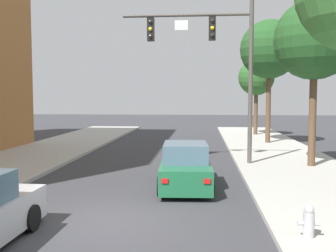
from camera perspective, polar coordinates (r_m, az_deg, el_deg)
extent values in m
plane|color=#38383D|center=(10.48, -8.63, -13.63)|extent=(120.00, 120.00, 0.00)
cylinder|color=#514C47|center=(18.30, 12.01, 6.34)|extent=(0.20, 0.20, 7.50)
cylinder|color=#514C47|center=(18.54, 2.73, 15.90)|extent=(5.89, 0.14, 0.14)
cube|color=black|center=(18.42, 6.50, 13.98)|extent=(0.32, 0.28, 1.05)
sphere|color=#2D2823|center=(18.33, 6.52, 15.08)|extent=(0.18, 0.18, 0.18)
sphere|color=yellow|center=(18.27, 6.51, 14.06)|extent=(0.18, 0.18, 0.18)
sphere|color=#2D2823|center=(18.22, 6.50, 13.04)|extent=(0.18, 0.18, 0.18)
cube|color=black|center=(18.56, -2.53, 13.93)|extent=(0.32, 0.28, 1.05)
sphere|color=#2D2823|center=(18.48, -2.59, 15.01)|extent=(0.18, 0.18, 0.18)
sphere|color=yellow|center=(18.42, -2.59, 14.00)|extent=(0.18, 0.18, 0.18)
sphere|color=#2D2823|center=(18.37, -2.59, 12.99)|extent=(0.18, 0.18, 0.18)
cube|color=white|center=(18.45, 1.97, 14.54)|extent=(0.60, 0.03, 0.44)
cube|color=#1E663D|center=(13.95, 2.55, -6.69)|extent=(1.91, 4.28, 0.80)
cube|color=slate|center=(13.69, 2.57, -3.85)|extent=(1.60, 2.07, 0.64)
cylinder|color=black|center=(15.29, -0.54, -6.63)|extent=(0.25, 0.65, 0.64)
cylinder|color=black|center=(15.30, 5.56, -6.64)|extent=(0.25, 0.65, 0.64)
cylinder|color=black|center=(12.75, -1.08, -8.84)|extent=(0.25, 0.65, 0.64)
cylinder|color=black|center=(12.76, 6.27, -8.85)|extent=(0.25, 0.65, 0.64)
cube|color=red|center=(11.86, -0.47, -8.06)|extent=(0.20, 0.05, 0.14)
cube|color=red|center=(11.88, 5.74, -8.06)|extent=(0.20, 0.05, 0.14)
cylinder|color=black|center=(10.12, -19.39, -12.59)|extent=(0.23, 0.64, 0.64)
cylinder|color=#B2B2B7|center=(9.30, 19.91, -13.45)|extent=(0.24, 0.24, 0.55)
sphere|color=#B2B2B7|center=(9.20, 19.96, -11.46)|extent=(0.22, 0.22, 0.22)
cylinder|color=#B2B2B7|center=(9.24, 18.80, -13.34)|extent=(0.12, 0.09, 0.09)
cylinder|color=#B2B2B7|center=(9.34, 21.01, -13.23)|extent=(0.12, 0.09, 0.09)
cylinder|color=brown|center=(18.37, 20.40, 1.08)|extent=(0.32, 0.32, 4.25)
sphere|color=#235123|center=(18.51, 20.69, 11.79)|extent=(3.53, 3.53, 3.53)
cylinder|color=brown|center=(26.89, 14.48, 2.69)|extent=(0.32, 0.32, 4.75)
sphere|color=#235123|center=(27.06, 14.63, 10.82)|extent=(3.87, 3.87, 3.87)
cylinder|color=brown|center=(32.59, 12.73, 1.92)|extent=(0.32, 0.32, 3.55)
sphere|color=#2D6028|center=(32.61, 12.81, 6.96)|extent=(2.91, 2.91, 2.91)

